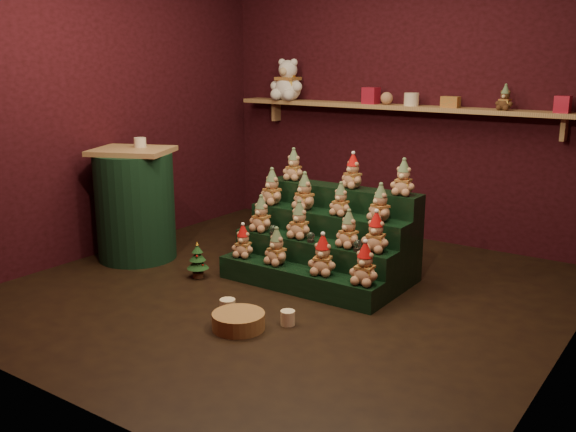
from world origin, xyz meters
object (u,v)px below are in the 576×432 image
Objects in this scene: side_table at (135,205)px; brown_bear at (505,98)px; snow_globe_a at (273,230)px; snow_globe_b at (311,237)px; riser_tier_front at (297,280)px; wicker_basket at (238,321)px; mini_christmas_tree at (198,260)px; mug_left at (228,307)px; snow_globe_c at (357,245)px; white_bear at (288,74)px; mug_right at (288,318)px.

side_table is 4.65× the size of brown_bear.
snow_globe_a is 1.01× the size of snow_globe_b.
snow_globe_b is at bearing -13.80° from side_table.
snow_globe_b is (0.02, 0.16, 0.31)m from riser_tier_front.
riser_tier_front is at bearing 95.30° from wicker_basket.
snow_globe_a reaches higher than wicker_basket.
snow_globe_b reaches higher than wicker_basket.
mini_christmas_tree reaches higher than riser_tier_front.
mini_christmas_tree is (-0.86, -0.37, -0.25)m from snow_globe_b.
side_table is 1.67m from mug_left.
riser_tier_front is 4.56× the size of mini_christmas_tree.
wicker_basket is at bearing -33.28° from mini_christmas_tree.
snow_globe_c is at bearing 16.18° from mini_christmas_tree.
snow_globe_b is 0.38× the size of brown_bear.
mug_left is (-0.16, -0.83, -0.35)m from snow_globe_b.
mug_left is at bearing -124.94° from snow_globe_c.
snow_globe_b is 0.97m from mini_christmas_tree.
snow_globe_c is (0.78, 0.00, 0.00)m from snow_globe_a.
mug_left is (-0.14, -0.67, -0.03)m from riser_tier_front.
mug_right is at bearing -57.03° from white_bear.
mug_left is at bearing 145.94° from wicker_basket.
white_bear is (-1.35, 1.62, 1.19)m from snow_globe_b.
snow_globe_c reaches higher than snow_globe_b.
mini_christmas_tree is at bearing -165.98° from riser_tier_front.
mug_right is 2.80m from brown_bear.
riser_tier_front is 0.56m from snow_globe_c.
wicker_basket is at bearing -63.45° from white_bear.
snow_globe_b is at bearing -114.73° from brown_bear.
snow_globe_a is 0.15× the size of white_bear.
mug_right is 0.34m from wicker_basket.
riser_tier_front is 0.82m from wicker_basket.
snow_globe_c is at bearing 69.88° from wicker_basket.
snow_globe_b is at bearing 180.00° from snow_globe_c.
side_table is (-1.68, -0.28, 0.09)m from snow_globe_b.
side_table is 3.24× the size of mini_christmas_tree.
mini_christmas_tree is 0.84m from mug_left.
snow_globe_a is at bearing 131.83° from mug_right.
wicker_basket is 1.67× the size of brown_bear.
side_table is at bearing 158.24° from wicker_basket.
mug_left is 3.01m from brown_bear.
brown_bear reaches higher than mug_right.
snow_globe_c is 0.82m from mug_right.
snow_globe_b is 0.41m from snow_globe_c.
snow_globe_a reaches higher than mug_left.
snow_globe_a reaches higher than mug_right.
side_table reaches higher than snow_globe_b.
snow_globe_a is 0.67m from mini_christmas_tree.
snow_globe_b is 0.08× the size of side_table.
riser_tier_front is 0.65m from mug_right.
snow_globe_c is (0.41, -0.00, 0.00)m from snow_globe_b.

